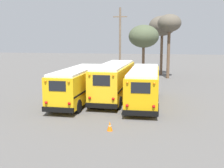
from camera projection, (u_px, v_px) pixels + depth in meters
name	position (u px, v px, depth m)	size (l,w,h in m)	color
ground_plane	(113.00, 101.00, 25.59)	(160.00, 160.00, 0.00)	#5B5956
school_bus_0	(78.00, 84.00, 24.68)	(2.53, 9.83, 3.03)	yellow
school_bus_1	(114.00, 80.00, 25.98)	(2.72, 10.11, 3.31)	yellow
school_bus_2	(144.00, 85.00, 24.17)	(2.77, 10.34, 3.06)	#EAAA0F
utility_pole	(120.00, 44.00, 35.94)	(1.80, 0.26, 9.48)	#75604C
bare_tree_0	(169.00, 24.00, 38.95)	(3.27, 3.27, 8.97)	brown
bare_tree_1	(144.00, 37.00, 37.23)	(4.01, 4.01, 7.42)	brown
bare_tree_2	(162.00, 26.00, 42.89)	(4.06, 4.06, 9.06)	brown
traffic_cone	(110.00, 126.00, 17.22)	(0.36, 0.36, 0.59)	orange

